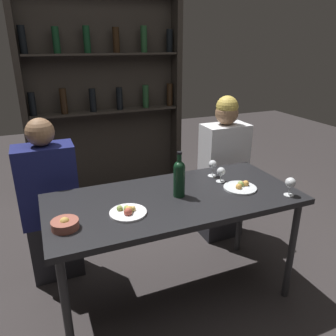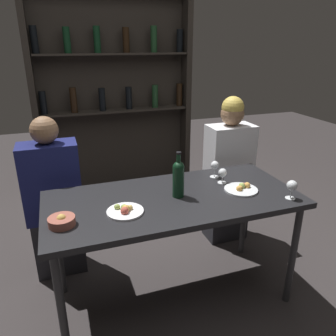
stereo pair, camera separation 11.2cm
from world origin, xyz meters
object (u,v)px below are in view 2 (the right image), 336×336
(food_plate_0, at_px, (242,189))
(food_plate_1, at_px, (125,211))
(wine_glass_2, at_px, (292,186))
(snack_bowl, at_px, (62,221))
(wine_bottle, at_px, (178,177))
(wine_glass_1, at_px, (223,173))
(seated_person_right, at_px, (228,174))
(seated_person_left, at_px, (54,204))
(wine_glass_0, at_px, (215,166))

(food_plate_0, height_order, food_plate_1, food_plate_1)
(wine_glass_2, height_order, snack_bowl, wine_glass_2)
(wine_bottle, bearing_deg, snack_bowl, -170.08)
(food_plate_0, relative_size, snack_bowl, 1.52)
(wine_glass_1, relative_size, food_plate_0, 0.49)
(snack_bowl, bearing_deg, seated_person_right, 26.74)
(wine_glass_1, distance_m, seated_person_left, 1.21)
(wine_bottle, bearing_deg, food_plate_0, -7.16)
(wine_glass_1, xyz_separation_m, snack_bowl, (-1.04, -0.21, -0.04))
(wine_glass_0, height_order, food_plate_0, wine_glass_0)
(wine_glass_0, bearing_deg, wine_glass_1, -88.32)
(wine_glass_2, bearing_deg, wine_bottle, 158.23)
(wine_glass_2, xyz_separation_m, food_plate_1, (-0.98, 0.16, -0.07))
(wine_glass_0, bearing_deg, wine_glass_2, -57.96)
(wine_glass_1, xyz_separation_m, wine_glass_2, (0.28, -0.34, 0.01))
(wine_glass_2, height_order, food_plate_0, wine_glass_2)
(wine_glass_2, height_order, seated_person_left, seated_person_left)
(wine_bottle, xyz_separation_m, wine_glass_0, (0.35, 0.20, -0.04))
(wine_bottle, relative_size, food_plate_1, 1.38)
(wine_glass_2, relative_size, food_plate_0, 0.56)
(snack_bowl, bearing_deg, wine_glass_2, -5.68)
(wine_glass_2, distance_m, food_plate_1, 0.99)
(food_plate_0, bearing_deg, seated_person_right, 67.45)
(food_plate_1, bearing_deg, seated_person_right, 32.83)
(food_plate_1, bearing_deg, wine_glass_1, 14.96)
(wine_bottle, distance_m, food_plate_0, 0.43)
(wine_glass_2, xyz_separation_m, food_plate_0, (-0.22, 0.20, -0.07))
(wine_glass_2, distance_m, snack_bowl, 1.32)
(wine_glass_0, distance_m, wine_glass_2, 0.53)
(seated_person_left, xyz_separation_m, seated_person_right, (1.40, 0.00, 0.04))
(wine_glass_2, bearing_deg, wine_glass_1, 129.16)
(wine_glass_1, xyz_separation_m, seated_person_right, (0.32, 0.47, -0.23))
(wine_bottle, distance_m, wine_glass_2, 0.68)
(wine_glass_1, distance_m, food_plate_1, 0.73)
(seated_person_right, bearing_deg, wine_glass_1, -124.05)
(food_plate_1, bearing_deg, wine_glass_2, -9.03)
(seated_person_right, bearing_deg, seated_person_left, -180.00)
(wine_bottle, relative_size, wine_glass_2, 2.42)
(wine_glass_1, relative_size, food_plate_1, 0.50)
(wine_bottle, height_order, food_plate_1, wine_bottle)
(wine_bottle, relative_size, seated_person_left, 0.24)
(wine_bottle, relative_size, seated_person_right, 0.23)
(wine_glass_0, bearing_deg, seated_person_left, 161.52)
(wine_bottle, relative_size, snack_bowl, 2.06)
(wine_glass_1, bearing_deg, wine_glass_0, 91.68)
(wine_glass_0, xyz_separation_m, wine_glass_1, (0.00, -0.11, -0.01))
(wine_bottle, distance_m, seated_person_right, 0.92)
(wine_glass_2, bearing_deg, snack_bowl, 174.32)
(wine_glass_0, height_order, food_plate_1, wine_glass_0)
(wine_bottle, bearing_deg, wine_glass_2, -21.77)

